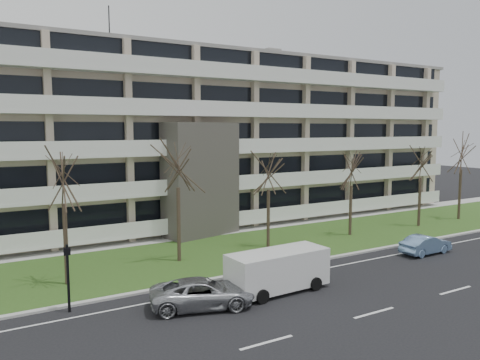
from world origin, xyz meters
TOP-DOWN VIEW (x-y plane):
  - ground at (0.00, 0.00)m, footprint 160.00×160.00m
  - grass_verge at (0.00, 13.00)m, footprint 90.00×10.00m
  - curb at (0.00, 8.00)m, footprint 90.00×0.35m
  - sidewalk at (0.00, 18.50)m, footprint 90.00×2.00m
  - lane_edge_line at (0.00, 6.50)m, footprint 90.00×0.12m
  - apartment_building at (-0.01, 25.32)m, footprint 60.50×15.10m
  - silver_pickup at (-6.58, 4.67)m, footprint 5.46×3.70m
  - blue_sedan at (10.79, 5.64)m, footprint 3.95×1.43m
  - white_van at (-2.09, 4.71)m, footprint 5.61×2.47m
  - pedestrian_signal at (-12.20, 7.30)m, footprint 0.33×0.28m
  - tree_2 at (-11.56, 11.33)m, footprint 4.01×4.01m
  - tree_3 at (-4.48, 12.43)m, footprint 4.29×4.29m
  - tree_4 at (2.47, 12.53)m, footprint 3.74×3.74m
  - tree_5 at (10.25, 12.36)m, footprint 3.60×3.60m
  - tree_6 at (17.90, 11.91)m, footprint 3.83×3.83m
  - tree_7 at (23.80, 12.12)m, footprint 4.22×4.22m

SIDE VIEW (x-z plane):
  - ground at x=0.00m, z-range 0.00..0.00m
  - lane_edge_line at x=0.00m, z-range 0.00..0.01m
  - grass_verge at x=0.00m, z-range 0.00..0.06m
  - sidewalk at x=0.00m, z-range 0.00..0.08m
  - curb at x=0.00m, z-range 0.00..0.12m
  - blue_sedan at x=10.79m, z-range 0.00..1.30m
  - silver_pickup at x=-6.58m, z-range 0.00..1.39m
  - white_van at x=-2.09m, z-range 0.21..2.35m
  - pedestrian_signal at x=-12.20m, z-range 0.44..3.66m
  - tree_5 at x=10.25m, z-range 2.00..9.20m
  - tree_4 at x=2.47m, z-range 2.08..9.56m
  - tree_6 at x=17.90m, z-range 2.13..9.79m
  - tree_2 at x=-11.56m, z-range 2.23..10.24m
  - tree_7 at x=23.80m, z-range 2.35..10.79m
  - tree_3 at x=-4.48m, z-range 2.38..10.96m
  - apartment_building at x=-0.01m, z-range -1.76..16.99m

